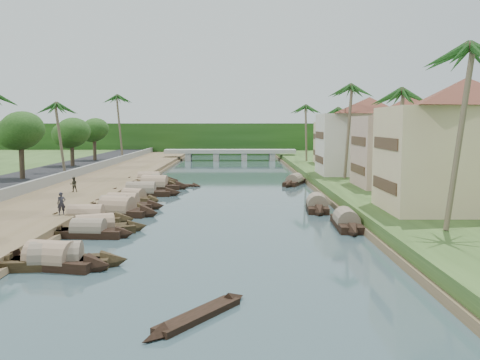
{
  "coord_description": "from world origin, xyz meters",
  "views": [
    {
      "loc": [
        1.63,
        -42.93,
        7.91
      ],
      "look_at": [
        1.86,
        13.03,
        2.0
      ],
      "focal_mm": 40.0,
      "sensor_mm": 36.0,
      "label": 1
    }
  ],
  "objects_px": {
    "building_near": "(464,144)",
    "person_near": "(61,203)",
    "sampan_1": "(51,260)",
    "sampan_0": "(57,260)",
    "bridge": "(230,153)"
  },
  "relations": [
    {
      "from": "building_near",
      "to": "sampan_1",
      "type": "bearing_deg",
      "value": -156.28
    },
    {
      "from": "sampan_1",
      "to": "person_near",
      "type": "height_order",
      "value": "person_near"
    },
    {
      "from": "building_near",
      "to": "sampan_0",
      "type": "relative_size",
      "value": 1.84
    },
    {
      "from": "sampan_0",
      "to": "sampan_1",
      "type": "xyz_separation_m",
      "value": [
        -0.3,
        -0.03,
        0.0
      ]
    },
    {
      "from": "bridge",
      "to": "sampan_1",
      "type": "relative_size",
      "value": 3.73
    },
    {
      "from": "bridge",
      "to": "person_near",
      "type": "relative_size",
      "value": 15.72
    },
    {
      "from": "building_near",
      "to": "sampan_0",
      "type": "xyz_separation_m",
      "value": [
        -27.36,
        -12.12,
        -5.97
      ]
    },
    {
      "from": "building_near",
      "to": "person_near",
      "type": "height_order",
      "value": "building_near"
    },
    {
      "from": "sampan_1",
      "to": "person_near",
      "type": "distance_m",
      "value": 13.19
    },
    {
      "from": "building_near",
      "to": "sampan_1",
      "type": "xyz_separation_m",
      "value": [
        -27.66,
        -12.15,
        -5.97
      ]
    },
    {
      "from": "building_near",
      "to": "sampan_0",
      "type": "height_order",
      "value": "building_near"
    },
    {
      "from": "sampan_0",
      "to": "person_near",
      "type": "distance_m",
      "value": 13.24
    },
    {
      "from": "building_near",
      "to": "sampan_1",
      "type": "relative_size",
      "value": 1.98
    },
    {
      "from": "bridge",
      "to": "sampan_0",
      "type": "bearing_deg",
      "value": -95.55
    },
    {
      "from": "sampan_0",
      "to": "person_near",
      "type": "bearing_deg",
      "value": 100.44
    }
  ]
}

